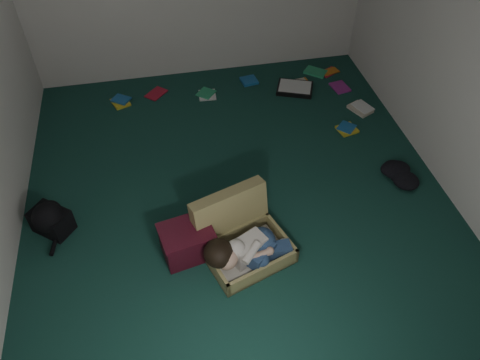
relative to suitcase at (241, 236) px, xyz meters
name	(u,v)px	position (x,y,z in m)	size (l,w,h in m)	color
floor	(237,195)	(0.09, 0.62, -0.15)	(4.50, 4.50, 0.00)	#153C33
wall_front	(336,360)	(0.09, -1.63, 1.15)	(4.50, 4.50, 0.00)	silver
wall_right	(471,53)	(2.09, 0.62, 1.15)	(4.50, 4.50, 0.00)	silver
suitcase	(241,236)	(0.00, 0.00, 0.00)	(0.86, 0.85, 0.51)	tan
person	(246,250)	(0.01, -0.18, 0.04)	(0.77, 0.39, 0.31)	beige
maroon_bin	(187,242)	(-0.45, 0.03, 0.00)	(0.49, 0.42, 0.30)	#410D1A
backpack	(51,220)	(-1.61, 0.53, -0.03)	(0.41, 0.33, 0.25)	black
clothing_pile	(407,175)	(1.79, 0.48, -0.09)	(0.42, 0.34, 0.13)	black
paper_tray	(295,88)	(1.14, 2.21, -0.12)	(0.52, 0.46, 0.06)	black
book_scatter	(272,92)	(0.86, 2.21, -0.14)	(2.96, 1.42, 0.02)	gold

